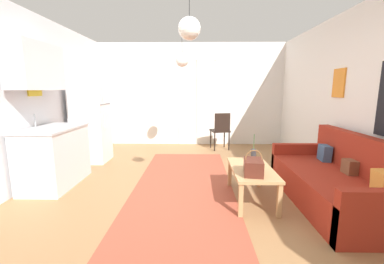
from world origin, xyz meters
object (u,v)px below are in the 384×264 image
(couch, at_px, (337,183))
(accent_chair, at_px, (221,129))
(bamboo_vase, at_px, (253,155))
(refrigerator, at_px, (91,122))
(coffee_table, at_px, (252,172))
(handbag, at_px, (253,167))
(pendant_lamp_far, at_px, (182,60))
(pendant_lamp_near, at_px, (189,29))

(couch, relative_size, accent_chair, 2.19)
(bamboo_vase, height_order, refrigerator, refrigerator)
(coffee_table, bearing_deg, accent_chair, 92.85)
(couch, bearing_deg, handbag, -171.81)
(accent_chair, distance_m, pendant_lamp_far, 2.03)
(couch, xyz_separation_m, pendant_lamp_far, (-2.07, 1.78, 1.73))
(handbag, distance_m, accent_chair, 3.01)
(couch, distance_m, coffee_table, 1.08)
(couch, xyz_separation_m, accent_chair, (-1.21, 2.85, 0.24))
(handbag, xyz_separation_m, pendant_lamp_near, (-0.77, -0.01, 1.58))
(couch, relative_size, bamboo_vase, 4.97)
(handbag, bearing_deg, bamboo_vase, 77.09)
(bamboo_vase, bearing_deg, refrigerator, 153.48)
(bamboo_vase, xyz_separation_m, refrigerator, (-2.94, 1.47, 0.28))
(bamboo_vase, height_order, accent_chair, accent_chair)
(accent_chair, bearing_deg, handbag, 79.07)
(pendant_lamp_near, bearing_deg, bamboo_vase, 32.15)
(coffee_table, height_order, pendant_lamp_near, pendant_lamp_near)
(coffee_table, bearing_deg, handbag, -99.54)
(accent_chair, height_order, pendant_lamp_far, pendant_lamp_far)
(couch, height_order, handbag, couch)
(couch, height_order, refrigerator, refrigerator)
(coffee_table, bearing_deg, refrigerator, 148.17)
(bamboo_vase, bearing_deg, pendant_lamp_near, -147.85)
(coffee_table, xyz_separation_m, pendant_lamp_far, (-1.00, 1.69, 1.62))
(accent_chair, height_order, pendant_lamp_near, pendant_lamp_near)
(bamboo_vase, distance_m, pendant_lamp_far, 2.29)
(accent_chair, relative_size, pendant_lamp_far, 1.19)
(accent_chair, distance_m, pendant_lamp_near, 3.49)
(pendant_lamp_far, bearing_deg, handbag, -63.65)
(accent_chair, bearing_deg, bamboo_vase, 82.41)
(coffee_table, distance_m, pendant_lamp_far, 2.55)
(bamboo_vase, bearing_deg, coffee_table, -105.57)
(couch, distance_m, handbag, 1.15)
(coffee_table, bearing_deg, pendant_lamp_near, -162.35)
(coffee_table, distance_m, pendant_lamp_near, 1.93)
(handbag, relative_size, pendant_lamp_near, 0.54)
(coffee_table, distance_m, handbag, 0.29)
(accent_chair, xyz_separation_m, pendant_lamp_near, (-0.67, -3.02, 1.60))
(bamboo_vase, bearing_deg, pendant_lamp_far, 128.07)
(coffee_table, xyz_separation_m, handbag, (-0.04, -0.25, 0.15))
(handbag, xyz_separation_m, accent_chair, (-0.10, 3.01, -0.02))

